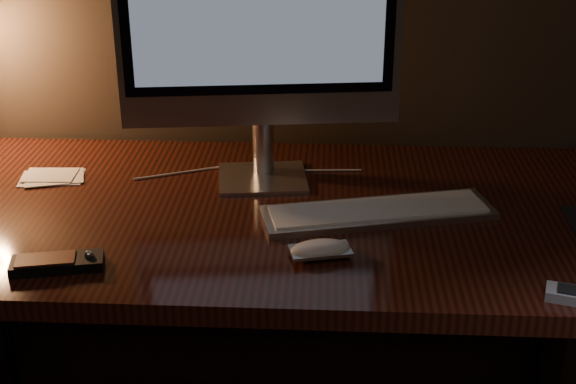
{
  "coord_description": "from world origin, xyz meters",
  "views": [
    {
      "loc": [
        0.15,
        0.38,
        1.45
      ],
      "look_at": [
        0.08,
        1.73,
        0.84
      ],
      "focal_mm": 50.0,
      "sensor_mm": 36.0,
      "label": 1
    }
  ],
  "objects_px": {
    "desk": "(258,247)",
    "keyboard": "(378,212)",
    "media_remote": "(57,263)",
    "mouse": "(320,251)",
    "monitor": "(260,16)"
  },
  "relations": [
    {
      "from": "media_remote",
      "to": "keyboard",
      "type": "bearing_deg",
      "value": 10.78
    },
    {
      "from": "desk",
      "to": "mouse",
      "type": "distance_m",
      "value": 0.33
    },
    {
      "from": "keyboard",
      "to": "mouse",
      "type": "height_order",
      "value": "mouse"
    },
    {
      "from": "monitor",
      "to": "keyboard",
      "type": "xyz_separation_m",
      "value": [
        0.25,
        -0.16,
        -0.36
      ]
    },
    {
      "from": "desk",
      "to": "mouse",
      "type": "xyz_separation_m",
      "value": [
        0.14,
        -0.27,
        0.14
      ]
    },
    {
      "from": "desk",
      "to": "keyboard",
      "type": "height_order",
      "value": "keyboard"
    },
    {
      "from": "desk",
      "to": "media_remote",
      "type": "distance_m",
      "value": 0.49
    },
    {
      "from": "monitor",
      "to": "keyboard",
      "type": "bearing_deg",
      "value": -40.67
    },
    {
      "from": "desk",
      "to": "media_remote",
      "type": "xyz_separation_m",
      "value": [
        -0.32,
        -0.34,
        0.14
      ]
    },
    {
      "from": "monitor",
      "to": "desk",
      "type": "bearing_deg",
      "value": -102.1
    },
    {
      "from": "desk",
      "to": "keyboard",
      "type": "distance_m",
      "value": 0.3
    },
    {
      "from": "desk",
      "to": "monitor",
      "type": "height_order",
      "value": "monitor"
    },
    {
      "from": "keyboard",
      "to": "media_remote",
      "type": "height_order",
      "value": "media_remote"
    },
    {
      "from": "monitor",
      "to": "media_remote",
      "type": "height_order",
      "value": "monitor"
    },
    {
      "from": "desk",
      "to": "monitor",
      "type": "bearing_deg",
      "value": 85.41
    }
  ]
}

